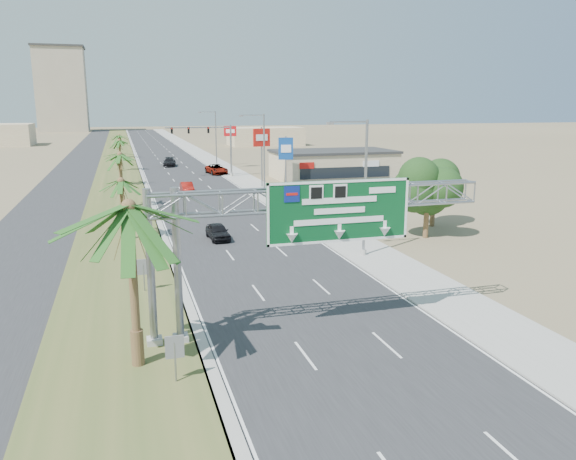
# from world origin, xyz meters

# --- Properties ---
(ground) EXTENTS (600.00, 600.00, 0.00)m
(ground) POSITION_xyz_m (0.00, 0.00, 0.00)
(ground) COLOR #8C7A59
(ground) RESTS_ON ground
(road) EXTENTS (12.00, 300.00, 0.02)m
(road) POSITION_xyz_m (0.00, 110.00, 0.01)
(road) COLOR #28282B
(road) RESTS_ON ground
(sidewalk_right) EXTENTS (4.00, 300.00, 0.10)m
(sidewalk_right) POSITION_xyz_m (8.50, 110.00, 0.05)
(sidewalk_right) COLOR #9E9B93
(sidewalk_right) RESTS_ON ground
(median_grass) EXTENTS (7.00, 300.00, 0.12)m
(median_grass) POSITION_xyz_m (-10.00, 110.00, 0.06)
(median_grass) COLOR #435425
(median_grass) RESTS_ON ground
(opposing_road) EXTENTS (8.00, 300.00, 0.02)m
(opposing_road) POSITION_xyz_m (-17.00, 110.00, 0.01)
(opposing_road) COLOR #28282B
(opposing_road) RESTS_ON ground
(sign_gantry) EXTENTS (16.75, 1.24, 7.50)m
(sign_gantry) POSITION_xyz_m (-1.06, 9.93, 6.06)
(sign_gantry) COLOR gray
(sign_gantry) RESTS_ON ground
(palm_near) EXTENTS (5.70, 5.70, 8.35)m
(palm_near) POSITION_xyz_m (-9.20, 8.00, 6.93)
(palm_near) COLOR brown
(palm_near) RESTS_ON ground
(palm_row_b) EXTENTS (3.99, 3.99, 5.95)m
(palm_row_b) POSITION_xyz_m (-9.50, 32.00, 4.90)
(palm_row_b) COLOR brown
(palm_row_b) RESTS_ON ground
(palm_row_c) EXTENTS (3.99, 3.99, 6.75)m
(palm_row_c) POSITION_xyz_m (-9.50, 48.00, 5.66)
(palm_row_c) COLOR brown
(palm_row_c) RESTS_ON ground
(palm_row_d) EXTENTS (3.99, 3.99, 5.45)m
(palm_row_d) POSITION_xyz_m (-9.50, 66.00, 4.42)
(palm_row_d) COLOR brown
(palm_row_d) RESTS_ON ground
(palm_row_e) EXTENTS (3.99, 3.99, 6.15)m
(palm_row_e) POSITION_xyz_m (-9.50, 85.00, 5.09)
(palm_row_e) COLOR brown
(palm_row_e) RESTS_ON ground
(palm_row_f) EXTENTS (3.99, 3.99, 5.75)m
(palm_row_f) POSITION_xyz_m (-9.50, 110.00, 4.71)
(palm_row_f) COLOR brown
(palm_row_f) RESTS_ON ground
(streetlight_near) EXTENTS (3.27, 0.44, 10.00)m
(streetlight_near) POSITION_xyz_m (7.30, 22.00, 4.69)
(streetlight_near) COLOR gray
(streetlight_near) RESTS_ON ground
(streetlight_mid) EXTENTS (3.27, 0.44, 10.00)m
(streetlight_mid) POSITION_xyz_m (7.30, 52.00, 4.69)
(streetlight_mid) COLOR gray
(streetlight_mid) RESTS_ON ground
(streetlight_far) EXTENTS (3.27, 0.44, 10.00)m
(streetlight_far) POSITION_xyz_m (7.30, 88.00, 4.69)
(streetlight_far) COLOR gray
(streetlight_far) RESTS_ON ground
(signal_mast) EXTENTS (10.28, 0.71, 8.00)m
(signal_mast) POSITION_xyz_m (5.17, 71.97, 4.85)
(signal_mast) COLOR gray
(signal_mast) RESTS_ON ground
(store_building) EXTENTS (18.00, 10.00, 4.00)m
(store_building) POSITION_xyz_m (22.00, 66.00, 2.00)
(store_building) COLOR tan
(store_building) RESTS_ON ground
(oak_near) EXTENTS (4.50, 4.50, 6.80)m
(oak_near) POSITION_xyz_m (15.00, 26.00, 4.53)
(oak_near) COLOR brown
(oak_near) RESTS_ON ground
(oak_far) EXTENTS (3.50, 3.50, 5.60)m
(oak_far) POSITION_xyz_m (18.00, 30.00, 3.82)
(oak_far) COLOR brown
(oak_far) RESTS_ON ground
(median_signback_a) EXTENTS (0.75, 0.08, 2.08)m
(median_signback_a) POSITION_xyz_m (-7.80, 6.00, 1.45)
(median_signback_a) COLOR gray
(median_signback_a) RESTS_ON ground
(median_signback_b) EXTENTS (0.75, 0.08, 2.08)m
(median_signback_b) POSITION_xyz_m (-8.50, 18.00, 1.45)
(median_signback_b) COLOR gray
(median_signback_b) RESTS_ON ground
(tower_distant) EXTENTS (20.00, 16.00, 35.00)m
(tower_distant) POSITION_xyz_m (-32.00, 250.00, 17.50)
(tower_distant) COLOR tan
(tower_distant) RESTS_ON ground
(building_distant_right) EXTENTS (20.00, 12.00, 5.00)m
(building_distant_right) POSITION_xyz_m (30.00, 140.00, 2.50)
(building_distant_right) COLOR tan
(building_distant_right) RESTS_ON ground
(car_left_lane) EXTENTS (1.78, 3.98, 1.33)m
(car_left_lane) POSITION_xyz_m (-2.00, 30.32, 0.67)
(car_left_lane) COLOR black
(car_left_lane) RESTS_ON ground
(car_mid_lane) EXTENTS (1.47, 4.15, 1.37)m
(car_mid_lane) POSITION_xyz_m (-1.50, 56.95, 0.68)
(car_mid_lane) COLOR maroon
(car_mid_lane) RESTS_ON ground
(car_right_lane) EXTENTS (3.35, 5.93, 1.56)m
(car_right_lane) POSITION_xyz_m (5.50, 76.03, 0.78)
(car_right_lane) COLOR gray
(car_right_lane) RESTS_ON ground
(car_far) EXTENTS (2.82, 5.52, 1.53)m
(car_far) POSITION_xyz_m (-0.86, 90.52, 0.77)
(car_far) COLOR black
(car_far) RESTS_ON ground
(pole_sign_red_near) EXTENTS (2.41, 0.75, 8.15)m
(pole_sign_red_near) POSITION_xyz_m (9.00, 59.32, 6.34)
(pole_sign_red_near) COLOR gray
(pole_sign_red_near) RESTS_ON ground
(pole_sign_blue) EXTENTS (2.02, 0.55, 6.90)m
(pole_sign_blue) POSITION_xyz_m (12.40, 59.29, 4.97)
(pole_sign_blue) COLOR gray
(pole_sign_blue) RESTS_ON ground
(pole_sign_red_far) EXTENTS (2.19, 0.93, 7.64)m
(pole_sign_red_far) POSITION_xyz_m (9.49, 84.54, 6.00)
(pole_sign_red_far) COLOR gray
(pole_sign_red_far) RESTS_ON ground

